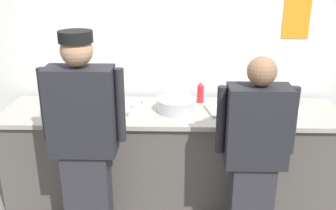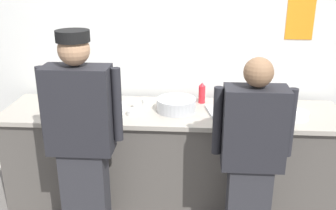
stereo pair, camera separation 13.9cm
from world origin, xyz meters
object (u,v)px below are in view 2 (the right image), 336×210
object	(u,v)px
mixing_bowl_steel	(176,105)
squeeze_bottle_secondary	(202,93)
ramekin_green_sauce	(137,105)
chef_center	(251,157)
sheet_tray	(233,111)
chef_near_left	(81,138)
deli_cup	(47,108)
plate_stack_rear	(113,109)
ramekin_yellow_sauce	(147,101)
squeeze_bottle_primary	(61,92)
plate_stack_front	(295,115)
ramekin_orange_sauce	(133,112)

from	to	relation	value
mixing_bowl_steel	squeeze_bottle_secondary	bearing A→B (deg)	45.27
ramekin_green_sauce	mixing_bowl_steel	bearing A→B (deg)	-7.65
chef_center	squeeze_bottle_secondary	xyz separation A→B (m)	(-0.36, 0.91, 0.18)
chef_center	sheet_tray	world-z (taller)	chef_center
chef_near_left	deli_cup	distance (m)	0.72
squeeze_bottle_secondary	sheet_tray	bearing A→B (deg)	-38.44
sheet_tray	squeeze_bottle_secondary	bearing A→B (deg)	141.56
plate_stack_rear	ramekin_yellow_sauce	size ratio (longest dim) A/B	2.06
ramekin_yellow_sauce	mixing_bowl_steel	bearing A→B (deg)	-32.12
squeeze_bottle_primary	deli_cup	xyz separation A→B (m)	(-0.03, -0.28, -0.06)
mixing_bowl_steel	ramekin_yellow_sauce	distance (m)	0.34
chef_center	mixing_bowl_steel	xyz separation A→B (m)	(-0.59, 0.68, 0.14)
plate_stack_front	squeeze_bottle_secondary	world-z (taller)	squeeze_bottle_secondary
ramekin_green_sauce	squeeze_bottle_primary	bearing A→B (deg)	171.30
plate_stack_front	ramekin_orange_sauce	distance (m)	1.40
chef_center	sheet_tray	bearing A→B (deg)	96.20
ramekin_green_sauce	plate_stack_rear	bearing A→B (deg)	-139.55
squeeze_bottle_primary	ramekin_orange_sauce	bearing A→B (deg)	-21.69
deli_cup	plate_stack_front	bearing A→B (deg)	0.19
plate_stack_front	chef_center	bearing A→B (deg)	-127.30
mixing_bowl_steel	squeeze_bottle_secondary	xyz separation A→B (m)	(0.23, 0.23, 0.04)
sheet_tray	ramekin_green_sauce	xyz separation A→B (m)	(-0.88, 0.04, 0.01)
plate_stack_rear	mixing_bowl_steel	size ratio (longest dim) A/B	0.56
mixing_bowl_steel	sheet_tray	world-z (taller)	mixing_bowl_steel
plate_stack_rear	sheet_tray	size ratio (longest dim) A/B	0.44
plate_stack_rear	ramekin_orange_sauce	xyz separation A→B (m)	(0.18, -0.02, -0.02)
squeeze_bottle_secondary	deli_cup	world-z (taller)	squeeze_bottle_secondary
chef_near_left	sheet_tray	bearing A→B (deg)	29.27
plate_stack_front	ramekin_green_sauce	distance (m)	1.40
ramekin_green_sauce	deli_cup	world-z (taller)	deli_cup
chef_near_left	squeeze_bottle_primary	size ratio (longest dim) A/B	8.57
plate_stack_rear	deli_cup	bearing A→B (deg)	-179.60
plate_stack_rear	ramekin_orange_sauce	bearing A→B (deg)	-6.10
sheet_tray	ramekin_green_sauce	distance (m)	0.88
squeeze_bottle_primary	ramekin_green_sauce	bearing A→B (deg)	-8.70
ramekin_green_sauce	ramekin_orange_sauce	distance (m)	0.18
plate_stack_rear	deli_cup	size ratio (longest dim) A/B	2.23
plate_stack_rear	mixing_bowl_steel	world-z (taller)	mixing_bowl_steel
chef_center	plate_stack_front	xyz separation A→B (m)	(0.44, 0.57, 0.12)
chef_near_left	squeeze_bottle_secondary	bearing A→B (deg)	44.36
ramekin_green_sauce	deli_cup	xyz separation A→B (m)	(-0.78, -0.16, 0.02)
mixing_bowl_steel	ramekin_orange_sauce	xyz separation A→B (m)	(-0.38, -0.13, -0.03)
ramekin_orange_sauce	plate_stack_rear	bearing A→B (deg)	173.90
plate_stack_rear	ramekin_yellow_sauce	xyz separation A→B (m)	(0.27, 0.29, -0.03)
chef_center	ramekin_yellow_sauce	world-z (taller)	chef_center
chef_center	ramekin_orange_sauce	distance (m)	1.12
sheet_tray	deli_cup	bearing A→B (deg)	-175.71
plate_stack_rear	ramekin_yellow_sauce	bearing A→B (deg)	47.65
plate_stack_rear	chef_center	bearing A→B (deg)	-26.59
squeeze_bottle_primary	ramekin_orange_sauce	xyz separation A→B (m)	(0.74, -0.29, -0.07)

